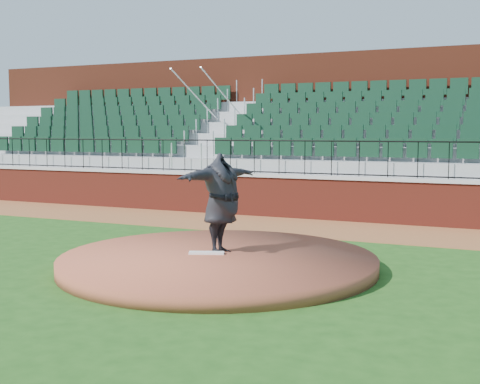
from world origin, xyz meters
name	(u,v)px	position (x,y,z in m)	size (l,w,h in m)	color
ground	(208,266)	(0.00, 0.00, 0.00)	(90.00, 90.00, 0.00)	#1D4A15
warning_track	(300,227)	(0.00, 5.40, 0.01)	(34.00, 3.20, 0.01)	brown
field_wall	(318,199)	(0.00, 7.00, 0.60)	(34.00, 0.35, 1.20)	maroon
wall_cap	(318,177)	(0.00, 7.00, 1.25)	(34.00, 0.45, 0.10)	#B7B7B7
wall_railing	(318,158)	(0.00, 7.00, 1.80)	(34.00, 0.05, 1.00)	black
seating_stands	(343,140)	(0.00, 9.72, 2.30)	(34.00, 5.10, 4.60)	gray
concourse_wall	(363,126)	(0.00, 12.52, 2.75)	(34.00, 0.50, 5.50)	maroon
pitchers_mound	(218,262)	(0.27, -0.08, 0.12)	(5.99, 5.99, 0.25)	brown
pitching_rubber	(207,253)	(0.02, -0.08, 0.27)	(0.67, 0.17, 0.04)	white
pitcher	(221,203)	(0.20, 0.20, 1.21)	(2.37, 0.64, 1.93)	black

